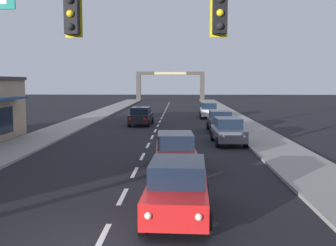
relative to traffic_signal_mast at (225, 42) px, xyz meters
The scene contains 12 objects.
ground_plane 5.84m from the traffic_signal_mast, behind, with size 220.00×220.00×0.00m, color black.
sidewalk_right 20.98m from the traffic_signal_mast, 76.55° to the left, with size 3.20×110.00×0.14m, color gray.
sidewalk_left 23.14m from the traffic_signal_mast, 118.69° to the left, with size 3.20×110.00×0.14m, color gray.
lane_markings 20.40m from the traffic_signal_mast, 97.68° to the left, with size 4.28×86.88×0.01m.
traffic_signal_mast is the anchor object (origin of this frame).
sedan_lead_at_stop_bar 4.72m from the traffic_signal_mast, 118.71° to the left, with size 2.08×4.50×1.68m.
sedan_third_in_queue 9.33m from the traffic_signal_mast, 98.60° to the left, with size 2.09×4.51×1.68m.
sedan_oncoming_far 27.19m from the traffic_signal_mast, 99.89° to the left, with size 2.12×4.52×1.68m.
sedan_parked_nearest_kerb 16.54m from the traffic_signal_mast, 82.51° to the left, with size 2.07×4.50×1.68m.
sedan_parked_mid_kerb 34.24m from the traffic_signal_mast, 86.36° to the left, with size 2.02×4.48×1.68m.
sedan_parked_far_kerb 22.58m from the traffic_signal_mast, 84.28° to the left, with size 2.00×4.47×1.68m.
town_gateway_arch 73.80m from the traffic_signal_mast, 92.37° to the left, with size 14.39×0.90×6.08m.
Camera 1 is at (2.00, -9.27, 4.04)m, focal length 41.89 mm.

